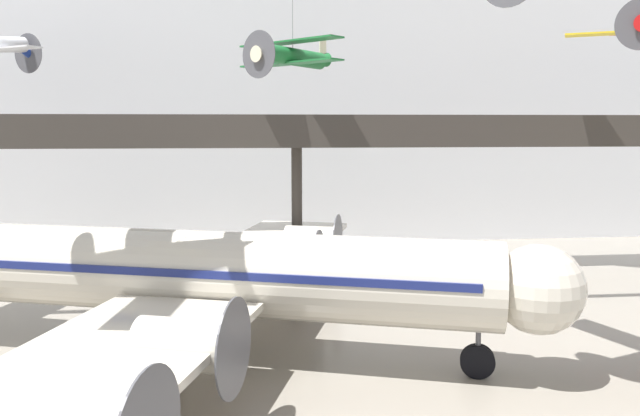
{
  "coord_description": "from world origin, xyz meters",
  "views": [
    {
      "loc": [
        -2.72,
        -13.1,
        9.52
      ],
      "look_at": [
        -0.41,
        8.87,
        6.57
      ],
      "focal_mm": 35.0,
      "sensor_mm": 36.0,
      "label": 1
    }
  ],
  "objects": [
    {
      "name": "suspended_plane_green_biplane",
      "position": [
        -0.36,
        25.25,
        13.64
      ],
      "size": [
        6.38,
        6.46,
        7.6
      ],
      "rotation": [
        0.0,
        0.0,
        3.88
      ],
      "color": "#1E6B33"
    },
    {
      "name": "suspended_plane_yellow_lowwing",
      "position": [
        19.66,
        22.12,
        15.16
      ],
      "size": [
        7.6,
        6.77,
        6.26
      ],
      "rotation": [
        0.0,
        0.0,
        4.22
      ],
      "color": "yellow"
    },
    {
      "name": "airliner_silver_main",
      "position": [
        -5.67,
        12.31,
        3.5
      ],
      "size": [
        30.65,
        35.66,
        10.05
      ],
      "rotation": [
        0.0,
        0.0,
        -0.31
      ],
      "color": "beige",
      "rests_on": "ground"
    },
    {
      "name": "hangar_back_wall",
      "position": [
        0.0,
        38.08,
        12.3
      ],
      "size": [
        140.0,
        3.0,
        24.59
      ],
      "color": "silver",
      "rests_on": "ground"
    },
    {
      "name": "mezzanine_walkway",
      "position": [
        0.0,
        26.18,
        8.48
      ],
      "size": [
        110.0,
        3.2,
        10.15
      ],
      "color": "#38332D",
      "rests_on": "ground"
    }
  ]
}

